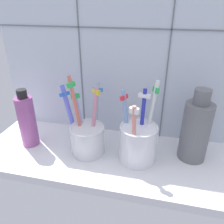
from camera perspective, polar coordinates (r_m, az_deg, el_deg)
counter_slab at (r=54.38cm, az=0.04°, el=-11.81°), size 64.00×22.00×2.00cm
tile_wall_back at (r=55.58cm, az=2.91°, el=13.88°), size 64.00×2.20×45.00cm
toothbrush_cup_left at (r=52.84cm, az=-6.53°, el=-6.19°), size 11.55×12.39×18.55cm
toothbrush_cup_right at (r=50.08cm, az=6.73°, el=-7.55°), size 8.83×8.46×18.29cm
ceramic_vase at (r=52.38cm, az=20.72°, el=-4.29°), size 6.17×6.17×16.92cm
soap_bottle at (r=57.54cm, az=-21.26°, el=-2.28°), size 4.20×4.20×14.77cm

